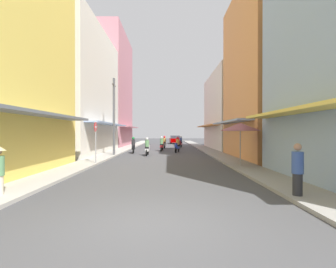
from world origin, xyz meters
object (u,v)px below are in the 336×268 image
vendor_umbrella (241,127)px  pedestrian_midway (298,171)px  motorbike_red (163,145)px  motorbike_orange (164,142)px  motorbike_maroon (181,142)px  street_sign_no_entry (96,137)px  motorbike_black (134,146)px  motorbike_blue (178,145)px  parked_car (175,139)px  motorbike_white (148,147)px  utility_pole (115,116)px  motorbike_silver (165,143)px

vendor_umbrella → pedestrian_midway: bearing=-92.0°
motorbike_red → motorbike_orange: 12.28m
motorbike_maroon → street_sign_no_entry: (-6.15, -17.66, 1.01)m
motorbike_black → motorbike_blue: bearing=12.3°
parked_car → vendor_umbrella: size_ratio=1.64×
motorbike_red → pedestrian_midway: size_ratio=1.08×
motorbike_white → street_sign_no_entry: bearing=-113.3°
motorbike_black → street_sign_no_entry: size_ratio=0.68×
motorbike_maroon → utility_pole: utility_pole is taller
motorbike_blue → street_sign_no_entry: 11.13m
motorbike_silver → motorbike_orange: bearing=91.8°
motorbike_blue → vendor_umbrella: bearing=-73.8°
motorbike_red → street_sign_no_entry: (-3.82, -11.60, 1.01)m
parked_car → utility_pole: bearing=-103.5°
pedestrian_midway → motorbike_maroon: bearing=94.9°
motorbike_white → street_sign_no_entry: size_ratio=0.68×
motorbike_white → street_sign_no_entry: 6.87m
motorbike_silver → motorbike_blue: bearing=-78.1°
motorbike_silver → vendor_umbrella: bearing=-75.4°
motorbike_black → motorbike_silver: same height
motorbike_black → street_sign_no_entry: bearing=-97.5°
pedestrian_midway → motorbike_silver: bearing=100.1°
parked_car → street_sign_no_entry: 30.50m
motorbike_black → motorbike_maroon: 10.22m
motorbike_black → motorbike_silver: (2.91, 7.38, 0.00)m
motorbike_blue → parked_car: size_ratio=0.42×
motorbike_red → motorbike_blue: bearing=-50.5°
motorbike_red → street_sign_no_entry: size_ratio=0.68×
pedestrian_midway → motorbike_red: bearing=102.9°
motorbike_orange → utility_pole: size_ratio=0.27×
pedestrian_midway → street_sign_no_entry: street_sign_no_entry is taller
motorbike_orange → street_sign_no_entry: size_ratio=0.68×
motorbike_black → vendor_umbrella: bearing=-53.4°
motorbike_blue → motorbike_white: same height
motorbike_black → pedestrian_midway: bearing=-66.9°
motorbike_silver → motorbike_white: same height
vendor_umbrella → motorbike_silver: bearing=104.6°
motorbike_silver → street_sign_no_entry: size_ratio=0.68×
vendor_umbrella → utility_pole: (-8.70, 7.10, 1.06)m
motorbike_white → pedestrian_midway: size_ratio=1.08×
motorbike_blue → motorbike_orange: size_ratio=0.98×
motorbike_blue → motorbike_silver: bearing=101.9°
motorbike_silver → motorbike_maroon: size_ratio=1.02×
motorbike_silver → motorbike_red: same height
pedestrian_midway → utility_pole: 16.50m
parked_car → vendor_umbrella: (2.88, -31.26, 1.58)m
motorbike_silver → motorbike_orange: 7.77m
motorbike_black → motorbike_orange: size_ratio=1.00×
motorbike_black → motorbike_blue: size_ratio=1.02×
vendor_umbrella → street_sign_no_entry: (-8.60, 1.31, -0.60)m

